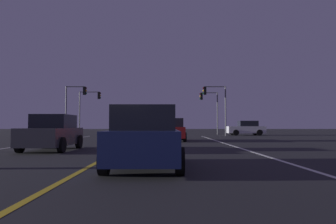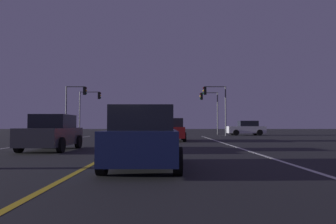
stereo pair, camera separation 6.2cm
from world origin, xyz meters
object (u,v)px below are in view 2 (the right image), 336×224
car_crossing_side (246,128)px  traffic_light_far_left (90,103)px  traffic_light_near_right (215,99)px  car_oncoming (52,133)px  traffic_light_far_right (209,103)px  car_lead_same_lane (144,139)px  traffic_light_near_left (76,99)px  car_ahead_far (172,130)px

car_crossing_side → traffic_light_far_left: (-19.19, 3.41, 3.24)m
traffic_light_near_right → traffic_light_far_left: size_ratio=1.00×
car_oncoming → traffic_light_far_left: traffic_light_far_left is taller
traffic_light_far_right → traffic_light_far_left: (-15.31, -0.00, 0.08)m
car_lead_same_lane → traffic_light_near_left: size_ratio=0.78×
traffic_light_near_right → traffic_light_far_right: (0.11, 5.50, -0.09)m
car_ahead_far → car_lead_same_lane: (-1.03, -14.96, 0.00)m
car_lead_same_lane → traffic_light_near_right: 26.88m
car_ahead_far → traffic_light_far_right: bearing=-17.1°
car_crossing_side → traffic_light_near_left: traffic_light_near_left is taller
traffic_light_near_right → car_crossing_side: bearing=-152.4°
traffic_light_near_right → traffic_light_far_right: size_ratio=1.02×
car_ahead_far → traffic_light_far_right: size_ratio=0.80×
traffic_light_far_left → car_lead_same_lane: bearing=-73.7°
car_crossing_side → traffic_light_near_right: size_ratio=0.78×
car_crossing_side → traffic_light_far_right: traffic_light_far_right is taller
car_ahead_far → traffic_light_near_left: (-10.44, 11.04, 3.22)m
car_ahead_far → car_lead_same_lane: 14.99m
traffic_light_far_right → traffic_light_far_left: 15.31m
car_crossing_side → car_lead_same_lane: bearing=70.4°
traffic_light_near_right → car_oncoming: bearing=61.3°
traffic_light_near_right → traffic_light_near_left: (-15.42, 0.00, -0.02)m
traffic_light_near_left → traffic_light_far_left: size_ratio=1.00×
car_crossing_side → traffic_light_far_left: size_ratio=0.78×
car_lead_same_lane → car_oncoming: bearing=37.8°
car_ahead_far → traffic_light_near_right: traffic_light_near_right is taller
car_crossing_side → car_ahead_far: (-8.98, -13.13, 0.00)m
car_ahead_far → traffic_light_far_left: (-10.22, 16.54, 3.24)m
car_crossing_side → traffic_light_near_right: (-3.99, -2.09, 3.24)m
car_lead_same_lane → traffic_light_near_right: bearing=-13.0°
traffic_light_far_left → car_oncoming: bearing=-80.2°
car_oncoming → traffic_light_near_left: traffic_light_near_left is taller
traffic_light_far_right → car_crossing_side: bearing=138.7°
car_lead_same_lane → traffic_light_far_left: 32.97m
car_oncoming → traffic_light_far_right: traffic_light_far_right is taller
car_crossing_side → car_oncoming: bearing=55.9°
car_ahead_far → traffic_light_near_left: traffic_light_near_left is taller
car_lead_same_lane → traffic_light_near_right: (6.01, 26.00, 3.24)m
car_ahead_far → traffic_light_far_right: 17.59m
traffic_light_far_left → traffic_light_near_left: bearing=-92.3°
car_oncoming → car_lead_same_lane: (4.81, -6.20, 0.00)m
traffic_light_near_right → car_lead_same_lane: bearing=77.0°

